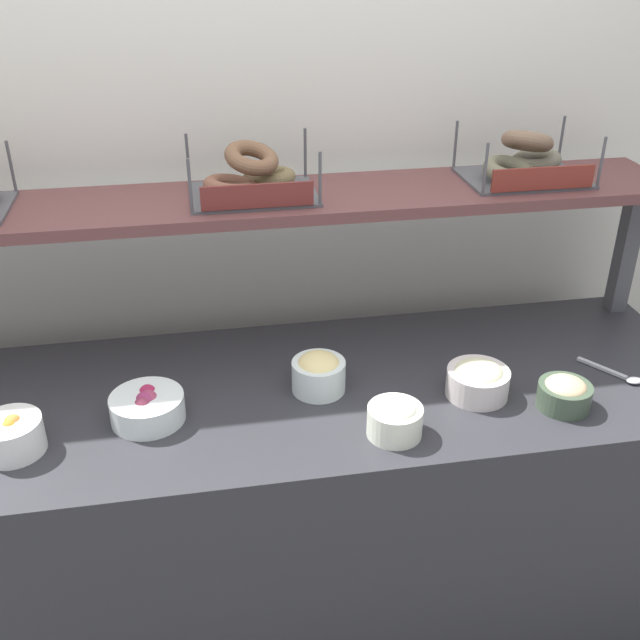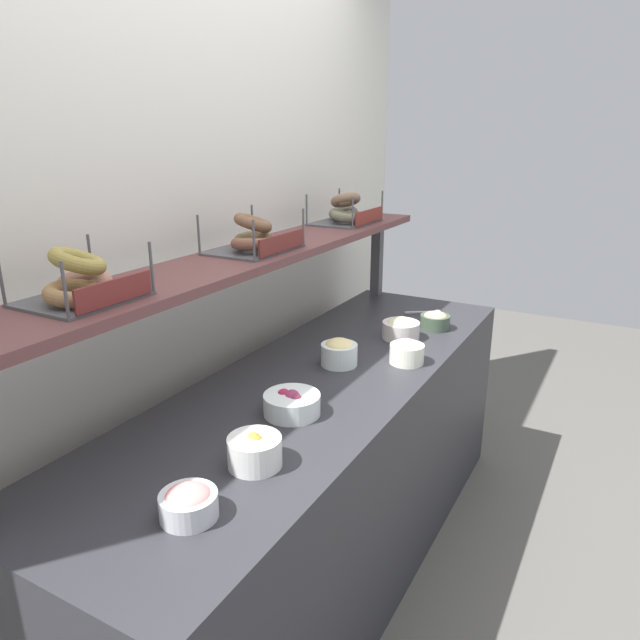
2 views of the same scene
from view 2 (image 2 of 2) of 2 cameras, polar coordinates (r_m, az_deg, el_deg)
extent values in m
plane|color=#595651|center=(2.58, 0.08, -23.05)|extent=(8.00, 8.00, 0.00)
cube|color=silver|center=(2.31, -11.98, 5.33)|extent=(3.52, 0.06, 2.40)
cube|color=#2D2D33|center=(2.32, 0.08, -15.11)|extent=(2.32, 0.70, 0.85)
cube|color=#4C4C51|center=(3.12, 5.58, 6.06)|extent=(0.05, 0.05, 0.40)
cube|color=brown|center=(2.13, -6.32, 6.33)|extent=(2.28, 0.32, 0.03)
cylinder|color=white|center=(2.24, 8.46, -3.28)|extent=(0.13, 0.13, 0.07)
ellipsoid|color=white|center=(2.23, 8.50, -2.54)|extent=(0.10, 0.10, 0.05)
cylinder|color=#42533F|center=(2.65, 11.15, -0.19)|extent=(0.13, 0.13, 0.06)
ellipsoid|color=#D6B485|center=(2.64, 11.18, 0.35)|extent=(0.10, 0.10, 0.04)
cylinder|color=white|center=(2.20, 1.88, -3.40)|extent=(0.14, 0.14, 0.08)
ellipsoid|color=#F9DF90|center=(2.18, 1.89, -2.55)|extent=(0.11, 0.11, 0.06)
cylinder|color=silver|center=(1.43, -12.68, -17.25)|extent=(0.13, 0.13, 0.06)
ellipsoid|color=pink|center=(1.41, -12.75, -16.41)|extent=(0.10, 0.10, 0.04)
cylinder|color=white|center=(1.58, -6.39, -12.64)|extent=(0.14, 0.14, 0.08)
sphere|color=orange|center=(1.56, -6.15, -11.76)|extent=(0.04, 0.04, 0.04)
sphere|color=orange|center=(1.57, -6.48, -11.56)|extent=(0.04, 0.04, 0.04)
sphere|color=orange|center=(1.56, -6.06, -11.74)|extent=(0.03, 0.03, 0.03)
cylinder|color=silver|center=(2.50, 7.89, -0.99)|extent=(0.16, 0.16, 0.07)
ellipsoid|color=beige|center=(2.49, 7.92, -0.33)|extent=(0.12, 0.12, 0.05)
cylinder|color=white|center=(1.83, -2.75, -8.21)|extent=(0.18, 0.18, 0.07)
sphere|color=#99315F|center=(1.82, -2.70, -7.60)|extent=(0.05, 0.05, 0.05)
sphere|color=#A9224B|center=(1.84, -3.54, -7.34)|extent=(0.04, 0.04, 0.04)
sphere|color=#863149|center=(1.81, -2.38, -7.78)|extent=(0.04, 0.04, 0.04)
sphere|color=#A43D59|center=(1.83, -2.72, -7.52)|extent=(0.05, 0.05, 0.05)
cube|color=#B7B7BC|center=(2.86, 9.63, 0.75)|extent=(0.09, 0.12, 0.01)
ellipsoid|color=#B7B7BC|center=(2.88, 11.36, 0.83)|extent=(0.04, 0.03, 0.01)
cube|color=#4C4C51|center=(1.61, -22.15, 1.90)|extent=(0.28, 0.24, 0.01)
cylinder|color=#4C4C51|center=(1.42, -23.60, 2.53)|extent=(0.01, 0.01, 0.14)
cylinder|color=#4C4C51|center=(1.59, -16.11, 4.86)|extent=(0.01, 0.01, 0.14)
cylinder|color=#4C4C51|center=(1.61, -28.67, 3.47)|extent=(0.01, 0.01, 0.14)
cylinder|color=#4C4C51|center=(1.76, -21.47, 5.53)|extent=(0.01, 0.01, 0.14)
cube|color=maroon|center=(1.51, -19.40, 2.64)|extent=(0.23, 0.01, 0.06)
torus|color=olive|center=(1.55, -22.94, 2.42)|extent=(0.15, 0.15, 0.05)
torus|color=#A36F5B|center=(1.65, -21.97, 3.42)|extent=(0.20, 0.20, 0.05)
torus|color=olive|center=(1.58, -22.57, 5.33)|extent=(0.20, 0.20, 0.09)
cube|color=#4C4C51|center=(2.13, -6.49, 6.83)|extent=(0.33, 0.24, 0.01)
cylinder|color=#4C4C51|center=(1.92, -6.47, 7.64)|extent=(0.01, 0.01, 0.14)
cylinder|color=#4C4C51|center=(2.18, -1.64, 8.99)|extent=(0.01, 0.01, 0.14)
cylinder|color=#4C4C51|center=(2.06, -11.75, 8.09)|extent=(0.01, 0.01, 0.14)
cylinder|color=#4C4C51|center=(2.31, -6.62, 9.37)|extent=(0.01, 0.01, 0.14)
cube|color=maroon|center=(2.05, -3.77, 7.53)|extent=(0.28, 0.01, 0.06)
torus|color=brown|center=(2.06, -6.76, 7.40)|extent=(0.19, 0.18, 0.06)
torus|color=brown|center=(2.18, -6.55, 7.94)|extent=(0.18, 0.18, 0.05)
torus|color=brown|center=(2.11, -6.58, 9.40)|extent=(0.20, 0.20, 0.08)
cube|color=#4C4C51|center=(2.76, 2.48, 9.52)|extent=(0.33, 0.24, 0.01)
cylinder|color=#4C4C51|center=(2.56, 3.20, 10.32)|extent=(0.01, 0.01, 0.14)
cylinder|color=#4C4C51|center=(2.85, 6.07, 11.03)|extent=(0.01, 0.01, 0.14)
cylinder|color=#4C4C51|center=(2.67, -1.32, 10.65)|extent=(0.01, 0.01, 0.14)
cylinder|color=#4C4C51|center=(2.95, 1.88, 11.35)|extent=(0.01, 0.01, 0.14)
cube|color=maroon|center=(2.71, 4.79, 10.06)|extent=(0.28, 0.01, 0.06)
torus|color=#6B6951|center=(2.70, 2.51, 10.04)|extent=(0.20, 0.20, 0.06)
torus|color=#6E6956|center=(2.82, 2.28, 10.41)|extent=(0.17, 0.16, 0.06)
torus|color=#7E624C|center=(2.75, 2.51, 11.61)|extent=(0.20, 0.20, 0.09)
camera|label=1|loc=(1.69, 54.96, 18.54)|focal=41.76mm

